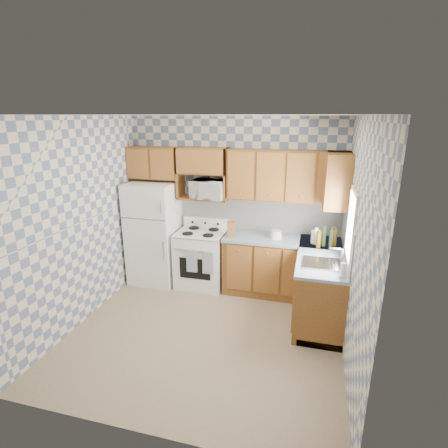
{
  "coord_description": "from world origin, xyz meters",
  "views": [
    {
      "loc": [
        1.23,
        -3.74,
        2.69
      ],
      "look_at": [
        0.05,
        0.75,
        1.25
      ],
      "focal_mm": 28.0,
      "sensor_mm": 36.0,
      "label": 1
    }
  ],
  "objects_px": {
    "refrigerator": "(154,233)",
    "stove_body": "(201,259)",
    "microwave": "(209,189)",
    "electric_kettle": "(316,237)"
  },
  "relations": [
    {
      "from": "refrigerator",
      "to": "stove_body",
      "type": "xyz_separation_m",
      "value": [
        0.8,
        0.03,
        -0.39
      ]
    },
    {
      "from": "refrigerator",
      "to": "stove_body",
      "type": "height_order",
      "value": "refrigerator"
    },
    {
      "from": "refrigerator",
      "to": "microwave",
      "type": "bearing_deg",
      "value": 7.79
    },
    {
      "from": "refrigerator",
      "to": "stove_body",
      "type": "bearing_deg",
      "value": 1.78
    },
    {
      "from": "microwave",
      "to": "electric_kettle",
      "type": "bearing_deg",
      "value": -0.14
    },
    {
      "from": "stove_body",
      "to": "microwave",
      "type": "bearing_deg",
      "value": 42.66
    },
    {
      "from": "stove_body",
      "to": "electric_kettle",
      "type": "distance_m",
      "value": 1.87
    },
    {
      "from": "refrigerator",
      "to": "microwave",
      "type": "relative_size",
      "value": 3.18
    },
    {
      "from": "stove_body",
      "to": "electric_kettle",
      "type": "xyz_separation_m",
      "value": [
        1.78,
        -0.06,
        0.56
      ]
    },
    {
      "from": "refrigerator",
      "to": "electric_kettle",
      "type": "bearing_deg",
      "value": -0.8
    }
  ]
}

